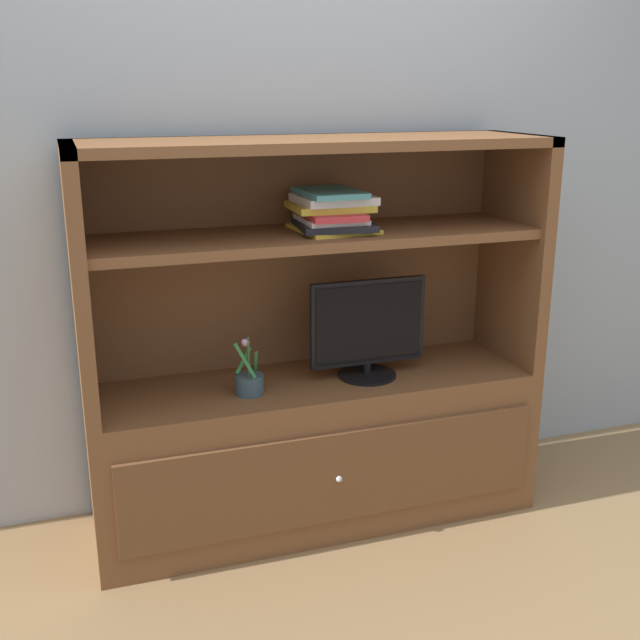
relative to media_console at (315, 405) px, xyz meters
name	(u,v)px	position (x,y,z in m)	size (l,w,h in m)	color
ground_plane	(351,569)	(0.00, -0.41, -0.47)	(8.00, 8.00, 0.00)	#99754C
painted_rear_wall	(287,154)	(0.00, 0.34, 0.93)	(6.00, 0.10, 2.80)	#9EA8B2
media_console	(315,405)	(0.00, 0.00, 0.00)	(1.71, 0.52, 1.48)	brown
tv_monitor	(368,329)	(0.20, -0.04, 0.30)	(0.46, 0.23, 0.38)	black
potted_plant	(249,382)	(-0.28, -0.07, 0.16)	(0.11, 0.11, 0.22)	#384C56
magazine_stack	(332,211)	(0.06, -0.01, 0.75)	(0.30, 0.33, 0.15)	gold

